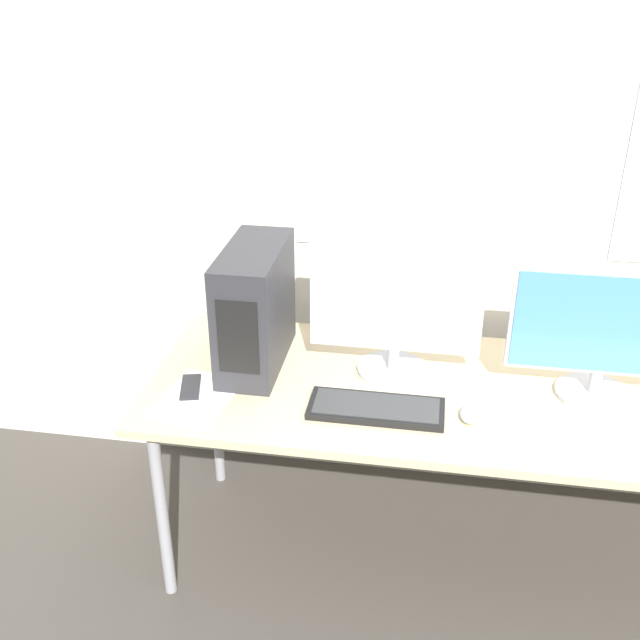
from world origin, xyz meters
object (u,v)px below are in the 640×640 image
at_px(mouse, 469,414).
at_px(monitor_right_near, 605,333).
at_px(cell_phone, 191,387).
at_px(monitor_main, 396,306).
at_px(keyboard, 376,408).
at_px(pc_tower, 255,307).

bearing_deg(mouse, monitor_right_near, 26.06).
bearing_deg(monitor_right_near, cell_phone, -172.51).
bearing_deg(monitor_main, cell_phone, -161.46).
bearing_deg(keyboard, monitor_main, 82.89).
distance_m(pc_tower, keyboard, 0.53).
relative_size(pc_tower, keyboard, 1.05).
xyz_separation_m(mouse, cell_phone, (-0.88, 0.02, -0.01)).
bearing_deg(pc_tower, monitor_main, 0.63).
height_order(monitor_main, keyboard, monitor_main).
height_order(pc_tower, cell_phone, pc_tower).
height_order(monitor_main, cell_phone, monitor_main).
bearing_deg(monitor_main, pc_tower, -179.37).
xyz_separation_m(pc_tower, cell_phone, (-0.17, -0.21, -0.20)).
relative_size(keyboard, cell_phone, 2.61).
bearing_deg(keyboard, cell_phone, 176.88).
xyz_separation_m(monitor_main, monitor_right_near, (0.63, -0.04, -0.02)).
relative_size(monitor_main, monitor_right_near, 0.96).
distance_m(mouse, cell_phone, 0.88).
relative_size(monitor_main, cell_phone, 3.49).
relative_size(pc_tower, monitor_right_near, 0.76).
bearing_deg(monitor_right_near, pc_tower, 177.91).
height_order(monitor_right_near, keyboard, monitor_right_near).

